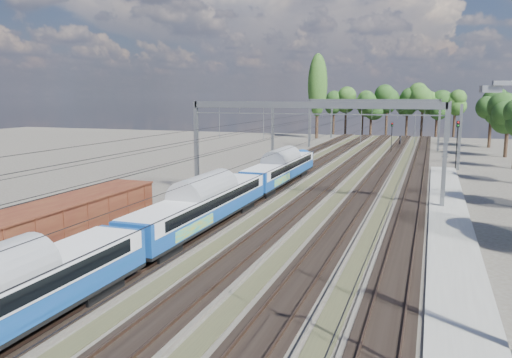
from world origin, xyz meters
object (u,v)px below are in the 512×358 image
(emu_train, at_px, (202,200))
(freight_boxcar, at_px, (70,225))
(signal_far, at_px, (457,139))
(worker, at_px, (400,141))
(signal_near, at_px, (392,134))

(emu_train, height_order, freight_boxcar, emu_train)
(signal_far, bearing_deg, emu_train, -106.23)
(worker, bearing_deg, freight_boxcar, 178.13)
(freight_boxcar, xyz_separation_m, signal_far, (22.47, 45.92, 1.88))
(signal_near, bearing_deg, signal_far, -37.58)
(freight_boxcar, height_order, worker, freight_boxcar)
(worker, bearing_deg, emu_train, -179.40)
(freight_boxcar, height_order, signal_far, signal_far)
(emu_train, bearing_deg, freight_boxcar, -119.03)
(freight_boxcar, distance_m, worker, 78.94)
(signal_far, bearing_deg, worker, 114.65)
(worker, distance_m, signal_far, 33.15)
(freight_boxcar, height_order, signal_near, signal_near)
(emu_train, bearing_deg, worker, 82.49)
(signal_near, relative_size, signal_far, 0.81)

